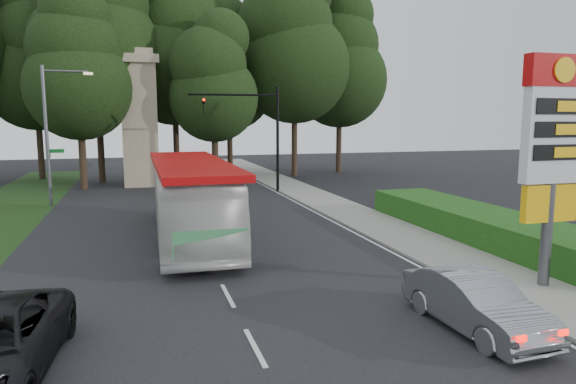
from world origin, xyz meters
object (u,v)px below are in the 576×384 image
object	(u,v)px
gas_station_pylon	(554,140)
traffic_signal_mast	(259,124)
sedan_silver	(475,302)
transit_bus	(191,201)
monument	(139,118)
streetlight_signs	(50,129)

from	to	relation	value
gas_station_pylon	traffic_signal_mast	world-z (taller)	traffic_signal_mast
gas_station_pylon	traffic_signal_mast	distance (m)	22.29
gas_station_pylon	sedan_silver	distance (m)	5.78
traffic_signal_mast	transit_bus	distance (m)	14.27
traffic_signal_mast	monument	xyz separation A→B (m)	(-7.68, 6.00, 0.43)
traffic_signal_mast	streetlight_signs	world-z (taller)	streetlight_signs
monument	transit_bus	distance (m)	19.03
sedan_silver	gas_station_pylon	bearing A→B (deg)	24.64
monument	sedan_silver	distance (m)	31.21
transit_bus	traffic_signal_mast	bearing A→B (deg)	66.41
traffic_signal_mast	transit_bus	world-z (taller)	traffic_signal_mast
sedan_silver	transit_bus	bearing A→B (deg)	113.25
sedan_silver	monument	bearing A→B (deg)	101.02
gas_station_pylon	streetlight_signs	bearing A→B (deg)	128.96
traffic_signal_mast	sedan_silver	distance (m)	24.35
gas_station_pylon	monument	distance (m)	30.17
sedan_silver	streetlight_signs	bearing A→B (deg)	116.50
traffic_signal_mast	monument	bearing A→B (deg)	142.00
gas_station_pylon	streetlight_signs	xyz separation A→B (m)	(-16.19, 20.01, -0.01)
streetlight_signs	sedan_silver	distance (m)	25.50
transit_bus	sedan_silver	distance (m)	12.70
gas_station_pylon	transit_bus	xyz separation A→B (m)	(-9.44, 9.38, -2.79)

